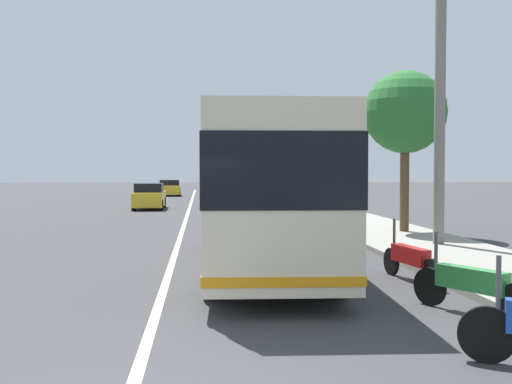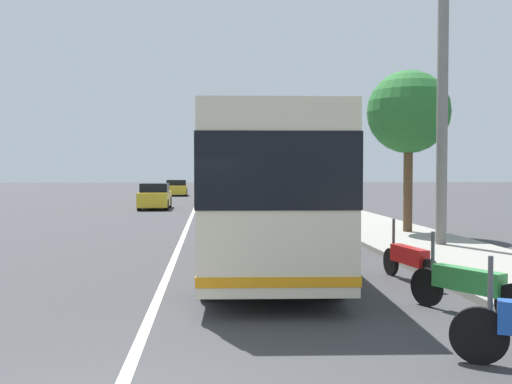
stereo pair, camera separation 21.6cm
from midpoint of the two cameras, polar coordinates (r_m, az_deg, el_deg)
sidewalk_curb at (r=16.78m, az=18.43°, el=-5.65°), size 110.00×3.60×0.14m
lane_divider_line at (r=15.52m, az=-7.41°, el=-6.42°), size 110.00×0.16×0.01m
coach_bus at (r=14.04m, az=1.23°, el=0.57°), size 10.16×2.99×3.40m
motorcycle_nearest_curb at (r=10.15m, az=19.91°, el=-8.31°), size 2.07×1.16×1.27m
motorcycle_angled at (r=12.83m, az=14.72°, el=-6.18°), size 2.22×0.45×1.25m
car_far_distant at (r=46.82m, az=-2.01°, el=0.07°), size 4.16×1.95×1.40m
car_ahead_same_lane at (r=54.93m, az=-7.41°, el=0.36°), size 4.20×2.01×1.43m
car_behind_bus at (r=36.20m, az=-9.36°, el=-0.44°), size 4.09×1.79×1.53m
car_oncoming at (r=58.49m, az=-2.68°, el=0.54°), size 4.70×2.11×1.55m
roadside_tree_mid_block at (r=21.95m, az=14.49°, el=7.24°), size 2.90×2.90×5.78m
utility_pole at (r=18.49m, az=17.52°, el=8.43°), size 0.31×0.31×8.74m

